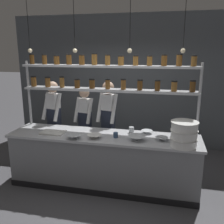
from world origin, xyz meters
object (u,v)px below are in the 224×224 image
at_px(chef_right, 108,120).
at_px(serving_cup_by_board, 116,135).
at_px(chef_center, 85,121).
at_px(prep_bowl_far_left, 147,132).
at_px(spice_shelf_unit, 107,79).
at_px(cutting_board, 53,132).
at_px(container_stack, 184,134).
at_px(chef_left, 54,118).
at_px(prep_bowl_center_front, 137,138).
at_px(prep_bowl_near_left, 74,137).
at_px(prep_bowl_center_back, 95,137).
at_px(serving_cup_front, 131,130).
at_px(prep_bowl_near_right, 162,139).

height_order(chef_right, serving_cup_by_board, chef_right).
distance_m(chef_center, serving_cup_by_board, 1.19).
xyz_separation_m(prep_bowl_far_left, serving_cup_by_board, (-0.48, -0.32, 0.02)).
relative_size(spice_shelf_unit, cutting_board, 7.70).
distance_m(chef_right, prep_bowl_far_left, 0.87).
distance_m(chef_right, container_stack, 1.61).
height_order(chef_left, prep_bowl_far_left, chef_left).
bearing_deg(chef_left, prep_bowl_center_front, -8.72).
distance_m(chef_right, prep_bowl_near_left, 0.97).
height_order(container_stack, prep_bowl_far_left, container_stack).
bearing_deg(cutting_board, prep_bowl_near_left, -21.01).
relative_size(prep_bowl_center_back, prep_bowl_far_left, 1.22).
distance_m(container_stack, serving_cup_front, 0.97).
distance_m(cutting_board, prep_bowl_far_left, 1.61).
relative_size(chef_right, prep_bowl_center_back, 7.37).
bearing_deg(cutting_board, chef_left, 113.74).
xyz_separation_m(prep_bowl_center_front, prep_bowl_near_right, (0.39, 0.08, -0.01)).
distance_m(chef_center, serving_cup_front, 1.17).
bearing_deg(chef_left, chef_right, 15.93).
height_order(chef_right, cutting_board, chef_right).
relative_size(prep_bowl_center_front, prep_bowl_center_back, 1.19).
bearing_deg(prep_bowl_center_back, chef_left, 143.91).
bearing_deg(container_stack, prep_bowl_center_front, 171.84).
bearing_deg(serving_cup_front, prep_bowl_far_left, 1.86).
distance_m(chef_left, prep_bowl_center_back, 1.33).
bearing_deg(serving_cup_by_board, chef_left, 154.40).
height_order(spice_shelf_unit, prep_bowl_near_left, spice_shelf_unit).
bearing_deg(spice_shelf_unit, prep_bowl_center_front, -38.41).
xyz_separation_m(chef_center, serving_cup_by_board, (0.82, -0.87, 0.06)).
height_order(spice_shelf_unit, container_stack, spice_shelf_unit).
relative_size(chef_left, chef_center, 1.08).
distance_m(cutting_board, prep_bowl_center_back, 0.78).
relative_size(spice_shelf_unit, prep_bowl_far_left, 15.96).
bearing_deg(container_stack, chef_center, 151.29).
bearing_deg(prep_bowl_far_left, prep_bowl_center_back, -151.58).
xyz_separation_m(chef_center, serving_cup_front, (1.03, -0.56, 0.07)).
xyz_separation_m(cutting_board, prep_bowl_center_back, (0.77, -0.09, 0.02)).
distance_m(spice_shelf_unit, serving_cup_front, 0.96).
bearing_deg(cutting_board, serving_cup_by_board, 1.10).
height_order(chef_left, chef_right, chef_right).
relative_size(prep_bowl_near_left, serving_cup_front, 2.44).
bearing_deg(prep_bowl_near_left, chef_right, 69.49).
height_order(spice_shelf_unit, prep_bowl_far_left, spice_shelf_unit).
height_order(container_stack, serving_cup_by_board, container_stack).
relative_size(prep_bowl_near_left, prep_bowl_near_right, 1.18).
bearing_deg(container_stack, chef_right, 147.29).
height_order(container_stack, prep_bowl_near_right, container_stack).
relative_size(chef_center, prep_bowl_center_back, 6.71).
bearing_deg(chef_right, prep_bowl_center_front, -37.76).
relative_size(container_stack, cutting_board, 1.00).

